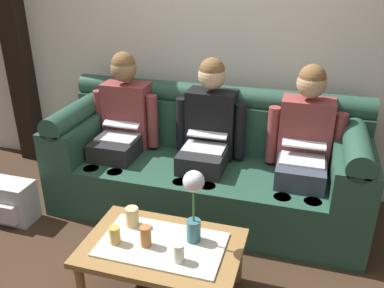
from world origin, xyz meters
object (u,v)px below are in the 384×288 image
(person_left, at_px, (122,123))
(flower_vase, at_px, (194,199))
(person_middle, at_px, (208,133))
(cup_far_center, at_px, (179,253))
(coffee_table, at_px, (162,251))
(cup_near_left, at_px, (132,217))
(backpack_left, at_px, (11,202))
(person_right, at_px, (304,144))
(couch, at_px, (207,166))
(cup_far_left, at_px, (115,235))
(cup_near_right, at_px, (146,236))

(person_left, height_order, flower_vase, person_left)
(person_middle, bearing_deg, cup_far_center, -83.11)
(coffee_table, height_order, cup_near_left, cup_near_left)
(cup_near_left, distance_m, cup_far_center, 0.44)
(coffee_table, distance_m, cup_near_left, 0.29)
(person_left, xyz_separation_m, backpack_left, (-0.69, -0.63, -0.50))
(cup_far_center, distance_m, backpack_left, 1.66)
(person_right, xyz_separation_m, coffee_table, (-0.72, -1.04, -0.33))
(person_left, bearing_deg, cup_far_center, -53.30)
(person_middle, relative_size, cup_near_left, 9.91)
(couch, bearing_deg, coffee_table, -90.00)
(couch, bearing_deg, cup_far_center, -83.14)
(flower_vase, xyz_separation_m, cup_far_left, (-0.43, -0.15, -0.23))
(couch, xyz_separation_m, cup_near_left, (-0.24, -0.93, 0.08))
(person_left, bearing_deg, backpack_left, -137.40)
(cup_far_center, bearing_deg, person_middle, 96.89)
(coffee_table, xyz_separation_m, cup_near_right, (-0.08, -0.04, 0.12))
(coffee_table, relative_size, cup_far_center, 8.43)
(person_right, relative_size, flower_vase, 2.69)
(person_right, bearing_deg, cup_far_center, -116.74)
(person_right, relative_size, cup_far_center, 11.20)
(person_left, relative_size, backpack_left, 3.48)
(coffee_table, xyz_separation_m, backpack_left, (-1.41, 0.41, -0.17))
(person_right, bearing_deg, couch, 179.65)
(person_middle, relative_size, cup_far_left, 11.56)
(flower_vase, height_order, backpack_left, flower_vase)
(cup_near_left, height_order, cup_far_left, cup_near_left)
(person_right, xyz_separation_m, cup_far_left, (-0.98, -1.11, -0.22))
(flower_vase, height_order, cup_far_center, flower_vase)
(cup_near_left, distance_m, backpack_left, 1.24)
(couch, xyz_separation_m, person_right, (0.72, -0.00, 0.29))
(couch, distance_m, cup_far_center, 1.17)
(backpack_left, bearing_deg, cup_near_left, -14.19)
(person_right, bearing_deg, cup_near_right, -126.59)
(coffee_table, relative_size, cup_near_left, 7.45)
(couch, bearing_deg, cup_near_right, -94.28)
(flower_vase, distance_m, cup_near_left, 0.46)
(flower_vase, height_order, cup_near_left, flower_vase)
(cup_near_left, bearing_deg, backpack_left, 165.81)
(couch, distance_m, cup_near_left, 0.96)
(cup_near_right, xyz_separation_m, cup_far_center, (0.22, -0.07, -0.01))
(person_left, xyz_separation_m, cup_far_center, (0.86, -1.16, -0.22))
(person_left, relative_size, cup_far_center, 11.20)
(coffee_table, bearing_deg, person_right, 55.31)
(cup_near_right, height_order, backpack_left, cup_near_right)
(person_middle, bearing_deg, person_right, -0.01)
(person_middle, xyz_separation_m, person_right, (0.72, -0.00, 0.00))
(flower_vase, xyz_separation_m, cup_near_right, (-0.25, -0.12, -0.22))
(person_right, distance_m, backpack_left, 2.28)
(cup_far_center, bearing_deg, flower_vase, 82.06)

